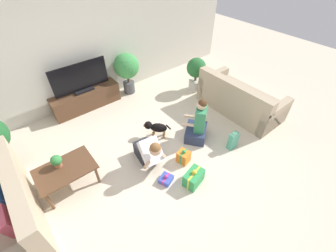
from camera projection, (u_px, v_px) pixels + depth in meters
ground_plane at (158, 160)px, 4.20m from camera, size 16.00×16.00×0.00m
wall_back at (83, 48)px, 4.87m from camera, size 8.40×0.06×2.60m
sofa_left at (3, 212)px, 3.11m from camera, size 0.92×1.88×0.85m
sofa_right at (239, 100)px, 5.14m from camera, size 0.92×1.88×0.85m
coffee_table at (66, 171)px, 3.54m from camera, size 0.89×0.59×0.44m
tv_console at (86, 99)px, 5.28m from camera, size 1.56×0.39×0.46m
tv at (81, 79)px, 4.93m from camera, size 1.24×0.20×0.67m
potted_plant_corner_right at (196, 71)px, 5.67m from camera, size 0.49×0.49×0.87m
potted_plant_back_right at (127, 68)px, 5.47m from camera, size 0.61×0.61×1.05m
person_kneeling at (149, 152)px, 3.91m from camera, size 0.42×0.78×0.75m
person_sitting at (198, 125)px, 4.44m from camera, size 0.66×0.64×0.94m
dog at (156, 127)px, 4.53m from camera, size 0.42×0.42×0.36m
gift_box_a at (166, 179)px, 3.82m from camera, size 0.27×0.26×0.16m
gift_box_b at (194, 178)px, 3.75m from camera, size 0.40×0.31×0.32m
gift_box_c at (184, 157)px, 4.10m from camera, size 0.24×0.25×0.29m
gift_bag_a at (233, 140)px, 4.32m from camera, size 0.20×0.13×0.39m
tabletop_plant at (56, 161)px, 3.46m from camera, size 0.17×0.17×0.22m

